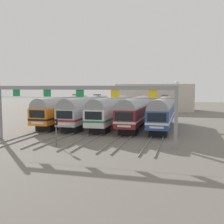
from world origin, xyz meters
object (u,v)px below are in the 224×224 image
at_px(commuter_train_orange, 65,109).
at_px(commuter_train_stainless, 88,109).
at_px(commuter_train_maroon, 136,111).
at_px(yard_signal_mast, 56,127).
at_px(catenary_gantry, 80,97).
at_px(commuter_train_blue, 163,111).
at_px(commuter_train_white, 112,110).

height_order(commuter_train_orange, commuter_train_stainless, same).
xyz_separation_m(commuter_train_maroon, yard_signal_mast, (-6.02, -15.43, -0.62)).
bearing_deg(yard_signal_mast, commuter_train_stainless, 97.41).
bearing_deg(catenary_gantry, commuter_train_maroon, 73.43).
height_order(commuter_train_blue, yard_signal_mast, commuter_train_blue).
xyz_separation_m(commuter_train_maroon, catenary_gantry, (-4.01, -13.49, 2.55)).
xyz_separation_m(commuter_train_stainless, commuter_train_white, (4.01, -0.00, -0.00)).
distance_m(commuter_train_white, yard_signal_mast, 15.58).
xyz_separation_m(commuter_train_orange, commuter_train_white, (8.03, -0.00, -0.00)).
distance_m(commuter_train_stainless, commuter_train_white, 4.01).
bearing_deg(commuter_train_orange, commuter_train_blue, 0.00).
relative_size(commuter_train_orange, catenary_gantry, 0.85).
bearing_deg(commuter_train_white, commuter_train_stainless, 179.94).
bearing_deg(catenary_gantry, commuter_train_white, 90.00).
relative_size(commuter_train_blue, yard_signal_mast, 6.11).
bearing_deg(commuter_train_stainless, commuter_train_maroon, -0.03).
height_order(commuter_train_orange, yard_signal_mast, commuter_train_orange).
distance_m(commuter_train_orange, commuter_train_stainless, 4.01).
relative_size(commuter_train_white, catenary_gantry, 0.85).
distance_m(catenary_gantry, yard_signal_mast, 4.23).
relative_size(commuter_train_stainless, catenary_gantry, 0.85).
height_order(commuter_train_maroon, commuter_train_blue, commuter_train_blue).
relative_size(commuter_train_white, commuter_train_blue, 1.00).
distance_m(commuter_train_white, commuter_train_blue, 8.03).
height_order(commuter_train_orange, commuter_train_white, commuter_train_orange).
bearing_deg(commuter_train_orange, commuter_train_maroon, -0.02).
xyz_separation_m(commuter_train_maroon, commuter_train_blue, (4.01, 0.00, 0.00)).
height_order(commuter_train_orange, commuter_train_maroon, commuter_train_orange).
bearing_deg(catenary_gantry, commuter_train_blue, 59.26).
distance_m(commuter_train_blue, catenary_gantry, 15.91).
relative_size(commuter_train_white, commuter_train_maroon, 1.00).
xyz_separation_m(commuter_train_orange, commuter_train_stainless, (4.01, 0.00, 0.00)).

